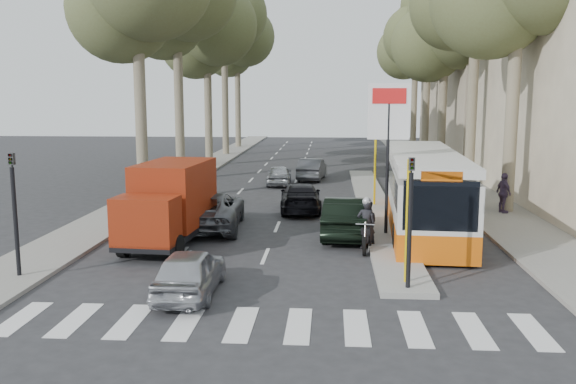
% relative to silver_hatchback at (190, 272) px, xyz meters
% --- Properties ---
extents(ground, '(120.00, 120.00, 0.00)m').
position_rel_silver_hatchback_xyz_m(ground, '(2.45, 2.00, -0.62)').
color(ground, '#28282B').
rests_on(ground, ground).
extents(sidewalk_right, '(3.20, 70.00, 0.12)m').
position_rel_silver_hatchback_xyz_m(sidewalk_right, '(11.05, 27.00, -0.56)').
color(sidewalk_right, gray).
rests_on(sidewalk_right, ground).
extents(median_left, '(2.40, 64.00, 0.12)m').
position_rel_silver_hatchback_xyz_m(median_left, '(-5.55, 30.00, -0.56)').
color(median_left, gray).
rests_on(median_left, ground).
extents(traffic_island, '(1.50, 26.00, 0.16)m').
position_rel_silver_hatchback_xyz_m(traffic_island, '(5.70, 13.00, -0.54)').
color(traffic_island, gray).
rests_on(traffic_island, ground).
extents(building_far, '(11.00, 20.00, 16.00)m').
position_rel_silver_hatchback_xyz_m(building_far, '(17.95, 36.00, 7.38)').
color(building_far, '#B7A88E').
rests_on(building_far, ground).
extents(billboard, '(1.50, 12.10, 5.60)m').
position_rel_silver_hatchback_xyz_m(billboard, '(5.70, 7.00, 3.08)').
color(billboard, yellow).
rests_on(billboard, ground).
extents(traffic_light_island, '(0.16, 0.41, 3.60)m').
position_rel_silver_hatchback_xyz_m(traffic_light_island, '(5.70, 0.50, 1.87)').
color(traffic_light_island, black).
rests_on(traffic_light_island, ground).
extents(traffic_light_left, '(0.16, 0.41, 3.60)m').
position_rel_silver_hatchback_xyz_m(traffic_light_left, '(-5.15, 1.00, 1.87)').
color(traffic_light_left, black).
rests_on(traffic_light_left, ground).
extents(tree_l_c, '(7.40, 7.20, 13.71)m').
position_rel_silver_hatchback_xyz_m(tree_l_c, '(-5.32, 30.11, 9.42)').
color(tree_l_c, '#6B604C').
rests_on(tree_l_c, ground).
extents(tree_l_d, '(7.40, 7.20, 15.66)m').
position_rel_silver_hatchback_xyz_m(tree_l_d, '(-5.42, 38.11, 11.14)').
color(tree_l_d, '#6B604C').
rests_on(tree_l_d, ground).
extents(tree_l_e, '(7.40, 7.20, 14.49)m').
position_rel_silver_hatchback_xyz_m(tree_l_e, '(-5.52, 46.11, 10.11)').
color(tree_l_e, '#6B604C').
rests_on(tree_l_e, ground).
extents(tree_r_c, '(7.40, 7.20, 13.32)m').
position_rel_silver_hatchback_xyz_m(tree_r_c, '(11.48, 28.11, 9.07)').
color(tree_r_c, '#6B604C').
rests_on(tree_r_c, ground).
extents(tree_r_d, '(7.40, 7.20, 14.88)m').
position_rel_silver_hatchback_xyz_m(tree_r_d, '(11.58, 36.11, 10.45)').
color(tree_r_d, '#6B604C').
rests_on(tree_r_d, ground).
extents(tree_r_e, '(7.40, 7.20, 14.10)m').
position_rel_silver_hatchback_xyz_m(tree_r_e, '(11.68, 44.11, 9.76)').
color(tree_r_e, '#6B604C').
rests_on(tree_r_e, ground).
extents(silver_hatchback, '(1.48, 3.65, 1.24)m').
position_rel_silver_hatchback_xyz_m(silver_hatchback, '(0.00, 0.00, 0.00)').
color(silver_hatchback, '#B0B3B9').
rests_on(silver_hatchback, ground).
extents(dark_hatchback, '(1.89, 4.60, 1.48)m').
position_rel_silver_hatchback_xyz_m(dark_hatchback, '(4.25, 7.00, 0.12)').
color(dark_hatchback, black).
rests_on(dark_hatchback, ground).
extents(queue_car_a, '(2.79, 5.41, 1.46)m').
position_rel_silver_hatchback_xyz_m(queue_car_a, '(-1.05, 8.00, 0.11)').
color(queue_car_a, '#505358').
rests_on(queue_car_a, ground).
extents(queue_car_b, '(2.05, 4.50, 1.28)m').
position_rel_silver_hatchback_xyz_m(queue_car_b, '(2.32, 11.84, 0.02)').
color(queue_car_b, black).
rests_on(queue_car_b, ground).
extents(queue_car_c, '(1.58, 3.55, 1.19)m').
position_rel_silver_hatchback_xyz_m(queue_car_c, '(0.66, 19.96, -0.03)').
color(queue_car_c, '#9CA0A4').
rests_on(queue_car_c, ground).
extents(queue_car_d, '(1.82, 4.16, 1.33)m').
position_rel_silver_hatchback_xyz_m(queue_car_d, '(2.51, 22.46, 0.04)').
color(queue_car_d, '#4D4E54').
rests_on(queue_car_d, ground).
extents(queue_car_e, '(2.10, 4.95, 1.43)m').
position_rel_silver_hatchback_xyz_m(queue_car_e, '(-3.28, 12.48, 0.09)').
color(queue_car_e, black).
rests_on(queue_car_e, ground).
extents(red_truck, '(2.43, 5.47, 2.84)m').
position_rel_silver_hatchback_xyz_m(red_truck, '(-1.93, 5.41, 0.88)').
color(red_truck, black).
rests_on(red_truck, ground).
extents(city_bus, '(3.19, 11.69, 3.05)m').
position_rel_silver_hatchback_xyz_m(city_bus, '(7.25, 8.64, 0.98)').
color(city_bus, '#DA5B0C').
rests_on(city_bus, ground).
extents(motorcycle, '(0.82, 2.13, 1.81)m').
position_rel_silver_hatchback_xyz_m(motorcycle, '(4.87, 5.23, 0.20)').
color(motorcycle, black).
rests_on(motorcycle, ground).
extents(pedestrian_near, '(0.77, 1.12, 1.75)m').
position_rel_silver_hatchback_xyz_m(pedestrian_near, '(11.15, 11.48, 0.37)').
color(pedestrian_near, '#463652').
rests_on(pedestrian_near, sidewalk_right).
extents(pedestrian_far, '(1.09, 0.71, 1.55)m').
position_rel_silver_hatchback_xyz_m(pedestrian_far, '(10.19, 15.13, 0.27)').
color(pedestrian_far, brown).
rests_on(pedestrian_far, sidewalk_right).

